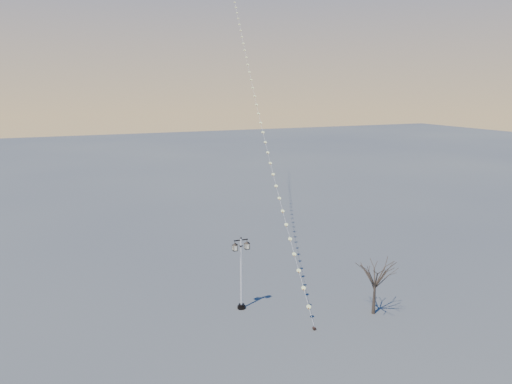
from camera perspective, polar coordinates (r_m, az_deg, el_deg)
ground at (r=33.09m, az=3.27°, el=-16.54°), size 300.00×300.00×0.00m
street_lamp at (r=34.08m, az=-1.88°, el=-9.76°), size 1.44×0.63×5.66m
bare_tree at (r=34.52m, az=14.84°, el=-10.21°), size 2.57×2.57×4.26m
kite_train at (r=53.11m, az=0.33°, el=11.59°), size 13.00×49.18×30.36m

